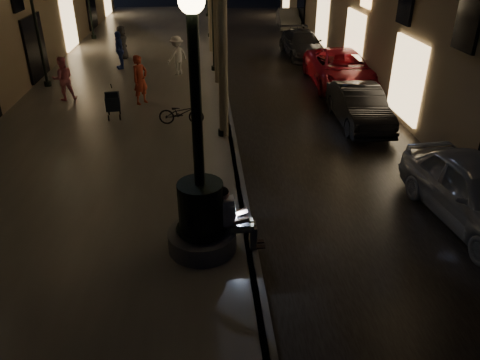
{
  "coord_description": "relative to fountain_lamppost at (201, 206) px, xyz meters",
  "views": [
    {
      "loc": [
        -0.87,
        -5.9,
        5.96
      ],
      "look_at": [
        -0.15,
        3.0,
        1.21
      ],
      "focal_mm": 35.0,
      "sensor_mm": 36.0,
      "label": 1
    }
  ],
  "objects": [
    {
      "name": "bicycle",
      "position": [
        -0.63,
        7.09,
        -0.61
      ],
      "size": [
        1.55,
        0.65,
        0.79
      ],
      "primitive_type": "imported",
      "rotation": [
        0.0,
        0.0,
        1.49
      ],
      "color": "black",
      "rests_on": "promenade"
    },
    {
      "name": "car_second",
      "position": [
        5.46,
        7.08,
        -0.54
      ],
      "size": [
        1.47,
        4.07,
        1.34
      ],
      "primitive_type": "imported",
      "rotation": [
        0.0,
        0.0,
        -0.02
      ],
      "color": "black",
      "rests_on": "ground"
    },
    {
      "name": "pedestrian_blue",
      "position": [
        -3.72,
        14.7,
        -0.15
      ],
      "size": [
        0.75,
        1.09,
        1.72
      ],
      "primitive_type": "imported",
      "rotation": [
        0.0,
        0.0,
        5.08
      ],
      "color": "#283D95",
      "rests_on": "promenade"
    },
    {
      "name": "lamp_curb_b",
      "position": [
        0.7,
        14.0,
        2.02
      ],
      "size": [
        0.36,
        0.36,
        4.81
      ],
      "color": "black",
      "rests_on": "promenade"
    },
    {
      "name": "car_third",
      "position": [
        6.08,
        11.62,
        -0.46
      ],
      "size": [
        2.61,
        5.46,
        1.5
      ],
      "primitive_type": "imported",
      "rotation": [
        0.0,
        0.0,
        -0.02
      ],
      "color": "maroon",
      "rests_on": "ground"
    },
    {
      "name": "fountain_lamppost",
      "position": [
        0.0,
        0.0,
        0.0
      ],
      "size": [
        1.4,
        1.4,
        5.21
      ],
      "color": "#59595B",
      "rests_on": "promenade"
    },
    {
      "name": "promenade",
      "position": [
        -3.0,
        13.0,
        -1.11
      ],
      "size": [
        8.0,
        45.0,
        0.2
      ],
      "primitive_type": "cube",
      "color": "#66625A",
      "rests_on": "ground"
    },
    {
      "name": "pedestrian_pink",
      "position": [
        -5.17,
        10.09,
        -0.19
      ],
      "size": [
        0.97,
        0.86,
        1.65
      ],
      "primitive_type": "imported",
      "rotation": [
        0.0,
        0.0,
        3.49
      ],
      "color": "pink",
      "rests_on": "promenade"
    },
    {
      "name": "car_fifth",
      "position": [
        6.2,
        25.6,
        -0.57
      ],
      "size": [
        1.58,
        3.96,
        1.28
      ],
      "primitive_type": "imported",
      "rotation": [
        0.0,
        0.0,
        -0.06
      ],
      "color": "gray",
      "rests_on": "ground"
    },
    {
      "name": "seated_man_laptop",
      "position": [
        0.61,
        0.0,
        -0.28
      ],
      "size": [
        1.03,
        0.35,
        1.4
      ],
      "color": "tan",
      "rests_on": "promenade"
    },
    {
      "name": "car_rear",
      "position": [
        5.52,
        17.23,
        -0.55
      ],
      "size": [
        2.06,
        4.62,
        1.32
      ],
      "primitive_type": "imported",
      "rotation": [
        0.0,
        0.0,
        0.05
      ],
      "color": "#292A2E",
      "rests_on": "ground"
    },
    {
      "name": "stroller",
      "position": [
        -3.0,
        7.91,
        -0.43
      ],
      "size": [
        0.59,
        1.14,
        1.15
      ],
      "rotation": [
        0.0,
        0.0,
        0.15
      ],
      "color": "black",
      "rests_on": "promenade"
    },
    {
      "name": "pedestrian_red",
      "position": [
        -2.18,
        9.4,
        -0.11
      ],
      "size": [
        0.77,
        0.78,
        1.81
      ],
      "primitive_type": "imported",
      "rotation": [
        0.0,
        0.0,
        0.83
      ],
      "color": "#B13923",
      "rests_on": "promenade"
    },
    {
      "name": "pedestrian_dark",
      "position": [
        -3.88,
        16.72,
        -0.2
      ],
      "size": [
        0.57,
        0.83,
        1.62
      ],
      "primitive_type": "imported",
      "rotation": [
        0.0,
        0.0,
        1.5
      ],
      "color": "#313236",
      "rests_on": "promenade"
    },
    {
      "name": "cobble_lane",
      "position": [
        4.0,
        13.0,
        -1.2
      ],
      "size": [
        6.0,
        45.0,
        0.02
      ],
      "primitive_type": "cube",
      "color": "black",
      "rests_on": "ground"
    },
    {
      "name": "car_front",
      "position": [
        6.2,
        0.79,
        -0.45
      ],
      "size": [
        2.23,
        4.63,
        1.52
      ],
      "primitive_type": "imported",
      "rotation": [
        0.0,
        0.0,
        0.1
      ],
      "color": "#A4A7AB",
      "rests_on": "ground"
    },
    {
      "name": "lamp_curb_a",
      "position": [
        0.7,
        6.0,
        2.02
      ],
      "size": [
        0.36,
        0.36,
        4.81
      ],
      "color": "black",
      "rests_on": "promenade"
    },
    {
      "name": "ground",
      "position": [
        1.0,
        13.0,
        -1.21
      ],
      "size": [
        120.0,
        120.0,
        0.0
      ],
      "primitive_type": "plane",
      "color": "black",
      "rests_on": "ground"
    },
    {
      "name": "curb_strip",
      "position": [
        1.0,
        13.0,
        -1.11
      ],
      "size": [
        0.25,
        45.0,
        0.2
      ],
      "primitive_type": "cube",
      "color": "#59595B",
      "rests_on": "ground"
    },
    {
      "name": "pedestrian_white",
      "position": [
        -0.98,
        13.4,
        -0.16
      ],
      "size": [
        1.23,
        1.23,
        1.71
      ],
      "primitive_type": "imported",
      "rotation": [
        0.0,
        0.0,
        3.92
      ],
      "color": "white",
      "rests_on": "promenade"
    },
    {
      "name": "lamp_left_b",
      "position": [
        -6.4,
        12.0,
        2.02
      ],
      "size": [
        0.36,
        0.36,
        4.81
      ],
      "color": "black",
      "rests_on": "promenade"
    }
  ]
}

